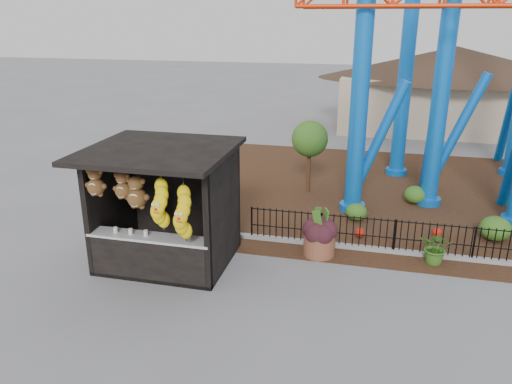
% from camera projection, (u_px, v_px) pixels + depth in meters
% --- Properties ---
extents(ground, '(120.00, 120.00, 0.00)m').
position_uv_depth(ground, '(270.00, 297.00, 11.53)').
color(ground, slate).
rests_on(ground, ground).
extents(mulch_bed, '(18.00, 12.00, 0.02)m').
position_uv_depth(mulch_bed, '(426.00, 196.00, 17.95)').
color(mulch_bed, '#331E11').
rests_on(mulch_bed, ground).
extents(curb, '(18.00, 0.18, 0.12)m').
position_uv_depth(curb, '(440.00, 256.00, 13.35)').
color(curb, gray).
rests_on(curb, ground).
extents(prize_booth, '(3.50, 3.40, 3.12)m').
position_uv_depth(prize_booth, '(162.00, 210.00, 12.53)').
color(prize_booth, black).
rests_on(prize_booth, ground).
extents(picket_fence, '(12.20, 0.06, 1.00)m').
position_uv_depth(picket_fence, '(478.00, 245.00, 13.01)').
color(picket_fence, black).
rests_on(picket_fence, ground).
extents(roller_coaster, '(11.00, 6.37, 10.82)m').
position_uv_depth(roller_coaster, '(485.00, 6.00, 15.77)').
color(roller_coaster, blue).
rests_on(roller_coaster, ground).
extents(terracotta_planter, '(0.99, 0.99, 0.61)m').
position_uv_depth(terracotta_planter, '(319.00, 245.00, 13.45)').
color(terracotta_planter, brown).
rests_on(terracotta_planter, ground).
extents(planter_foliage, '(0.70, 0.70, 0.64)m').
position_uv_depth(planter_foliage, '(320.00, 223.00, 13.25)').
color(planter_foliage, black).
rests_on(planter_foliage, terracotta_planter).
extents(potted_plant, '(1.02, 0.96, 0.91)m').
position_uv_depth(potted_plant, '(437.00, 247.00, 12.94)').
color(potted_plant, '#215117').
rests_on(potted_plant, ground).
extents(landscaping, '(8.64, 3.84, 0.71)m').
position_uv_depth(landscaping, '(471.00, 217.00, 15.30)').
color(landscaping, '#305A1A').
rests_on(landscaping, mulch_bed).
extents(pavilion, '(15.00, 15.00, 4.80)m').
position_uv_depth(pavilion, '(454.00, 75.00, 27.47)').
color(pavilion, '#BFAD8C').
rests_on(pavilion, ground).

